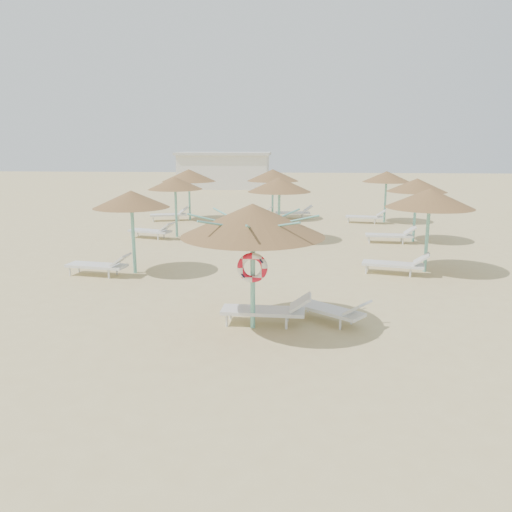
{
  "coord_description": "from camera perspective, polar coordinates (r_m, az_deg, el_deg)",
  "views": [
    {
      "loc": [
        0.44,
        -10.83,
        4.1
      ],
      "look_at": [
        -0.5,
        1.41,
        1.3
      ],
      "focal_mm": 35.0,
      "sensor_mm": 36.0,
      "label": 1
    }
  ],
  "objects": [
    {
      "name": "lounger_main_b",
      "position": [
        11.74,
        8.69,
        -6.05
      ],
      "size": [
        1.84,
        1.62,
        0.69
      ],
      "rotation": [
        0.0,
        0.0,
        -0.67
      ],
      "color": "silver",
      "rests_on": "ground"
    },
    {
      "name": "palapa_field",
      "position": [
        22.33,
        3.01,
        8.24
      ],
      "size": [
        14.02,
        14.5,
        2.72
      ],
      "color": "#6DBDAD",
      "rests_on": "ground"
    },
    {
      "name": "main_palapa",
      "position": [
        10.8,
        -0.38,
        4.08
      ],
      "size": [
        3.15,
        3.15,
        2.82
      ],
      "color": "#6DBDAD",
      "rests_on": "ground"
    },
    {
      "name": "lounger_main_a",
      "position": [
        11.5,
        1.5,
        -6.15
      ],
      "size": [
        2.07,
        0.7,
        0.74
      ],
      "rotation": [
        0.0,
        0.0,
        -0.04
      ],
      "color": "silver",
      "rests_on": "ground"
    },
    {
      "name": "service_hut",
      "position": [
        46.34,
        -3.66,
        9.77
      ],
      "size": [
        8.4,
        4.4,
        3.25
      ],
      "color": "silver",
      "rests_on": "ground"
    },
    {
      "name": "ground",
      "position": [
        11.59,
        1.96,
        -7.88
      ],
      "size": [
        120.0,
        120.0,
        0.0
      ],
      "primitive_type": "plane",
      "color": "#CBB67B",
      "rests_on": "ground"
    }
  ]
}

